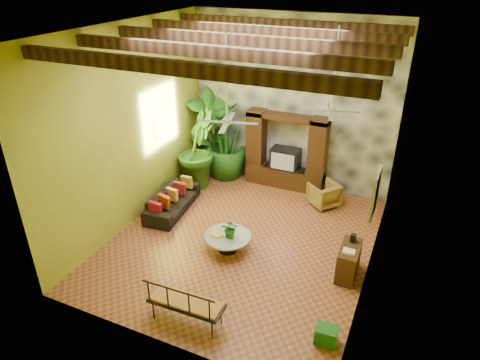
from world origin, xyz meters
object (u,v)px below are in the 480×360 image
at_px(ceiling_fan_back, 332,102).
at_px(coffee_table, 228,241).
at_px(wicker_armchair, 324,194).
at_px(tall_plant_b, 197,149).
at_px(side_console, 349,261).
at_px(entertainment_center, 286,157).
at_px(iron_bench, 184,302).
at_px(ceiling_fan_front, 227,112).
at_px(tall_plant_c, 226,141).
at_px(green_bin, 326,335).
at_px(sofa, 172,201).
at_px(tall_plant_a, 211,134).

height_order(ceiling_fan_back, coffee_table, ceiling_fan_back).
height_order(wicker_armchair, tall_plant_b, tall_plant_b).
bearing_deg(side_console, entertainment_center, 126.65).
distance_m(coffee_table, iron_bench, 2.47).
relative_size(ceiling_fan_front, ceiling_fan_back, 1.00).
xyz_separation_m(tall_plant_c, green_bin, (4.57, -5.33, -1.03)).
distance_m(ceiling_fan_back, sofa, 5.07).
xyz_separation_m(side_console, green_bin, (0.03, -2.05, -0.19)).
relative_size(ceiling_fan_front, coffee_table, 1.68).
xyz_separation_m(entertainment_center, ceiling_fan_front, (-0.20, -3.54, 2.44)).
relative_size(tall_plant_a, side_console, 3.06).
bearing_deg(wicker_armchair, green_bin, 54.36).
xyz_separation_m(tall_plant_b, coffee_table, (2.28, -2.65, -0.92)).
bearing_deg(ceiling_fan_back, wicker_armchair, 99.45).
xyz_separation_m(wicker_armchair, green_bin, (1.26, -4.79, -0.16)).
xyz_separation_m(coffee_table, side_console, (2.80, 0.26, 0.10)).
distance_m(tall_plant_b, side_console, 5.67).
height_order(ceiling_fan_front, tall_plant_c, ceiling_fan_front).
distance_m(sofa, tall_plant_c, 2.72).
distance_m(entertainment_center, ceiling_fan_back, 3.50).
height_order(tall_plant_a, iron_bench, tall_plant_a).
xyz_separation_m(tall_plant_b, side_console, (5.07, -2.39, -0.82)).
bearing_deg(wicker_armchair, ceiling_fan_front, 10.77).
relative_size(wicker_armchair, tall_plant_a, 0.27).
bearing_deg(ceiling_fan_back, green_bin, -73.31).
relative_size(entertainment_center, sofa, 1.16).
distance_m(entertainment_center, green_bin, 6.10).
height_order(tall_plant_b, green_bin, tall_plant_b).
distance_m(ceiling_fan_back, tall_plant_b, 4.72).
height_order(wicker_armchair, coffee_table, wicker_armchair).
distance_m(entertainment_center, wicker_armchair, 1.65).
bearing_deg(sofa, green_bin, -125.73).
distance_m(tall_plant_a, green_bin, 7.38).
xyz_separation_m(wicker_armchair, coffee_table, (-1.56, -3.00, -0.08)).
distance_m(tall_plant_c, coffee_table, 4.06).
bearing_deg(sofa, coffee_table, -121.53).
bearing_deg(coffee_table, tall_plant_c, 116.19).
height_order(entertainment_center, wicker_armchair, entertainment_center).
xyz_separation_m(entertainment_center, wicker_armchair, (1.39, -0.65, -0.63)).
bearing_deg(iron_bench, ceiling_fan_front, 95.13).
bearing_deg(sofa, wicker_armchair, -68.43).
relative_size(tall_plant_b, side_console, 2.61).
bearing_deg(tall_plant_b, iron_bench, -63.40).
bearing_deg(side_console, tall_plant_c, 143.10).
height_order(side_console, green_bin, side_console).
distance_m(coffee_table, side_console, 2.81).
xyz_separation_m(ceiling_fan_back, sofa, (-3.95, -0.70, -3.10)).
distance_m(entertainment_center, iron_bench, 6.11).
bearing_deg(entertainment_center, wicker_armchair, -25.16).
distance_m(sofa, iron_bench, 4.24).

